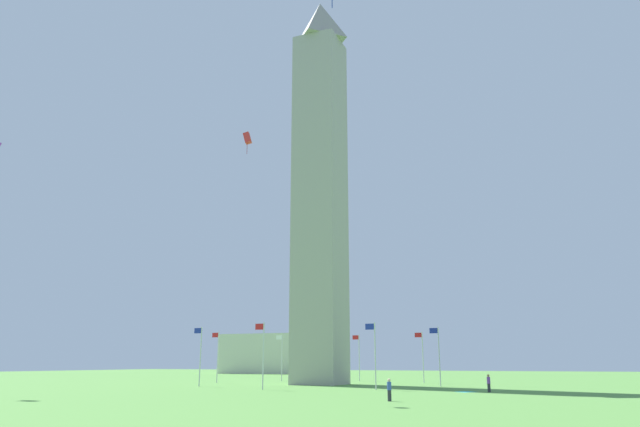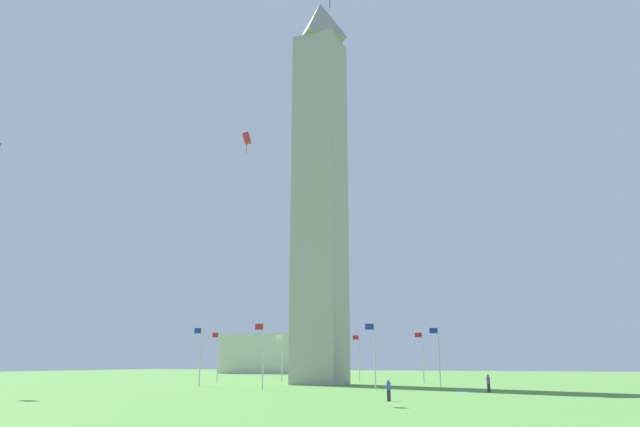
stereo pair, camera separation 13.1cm
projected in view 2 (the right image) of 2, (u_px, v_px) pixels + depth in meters
name	position (u px, v px, depth m)	size (l,w,h in m)	color
ground_plane	(320.00, 385.00, 75.59)	(260.00, 260.00, 0.00)	#548C3D
obelisk_monument	(320.00, 178.00, 82.47)	(6.15, 6.15, 55.92)	#A8A399
flagpole_n	(218.00, 354.00, 82.47)	(1.12, 0.14, 7.01)	silver
flagpole_ne	(200.00, 353.00, 70.88)	(1.12, 0.14, 7.01)	silver
flagpole_e	(263.00, 352.00, 62.63)	(1.12, 0.14, 7.01)	silver
flagpole_se	(374.00, 352.00, 62.54)	(1.12, 0.14, 7.01)	silver
flagpole_s	(439.00, 353.00, 70.67)	(1.12, 0.14, 7.01)	silver
flagpole_sw	(422.00, 354.00, 82.26)	(1.12, 0.14, 7.01)	silver
flagpole_w	(359.00, 355.00, 90.52)	(1.12, 0.14, 7.01)	silver
flagpole_nw	(282.00, 355.00, 90.61)	(1.12, 0.14, 7.01)	silver
person_purple_shirt	(488.00, 383.00, 56.74)	(0.32, 0.32, 1.68)	#2D2D38
person_blue_shirt	(389.00, 390.00, 43.75)	(0.32, 0.32, 1.64)	#2D2D38
kite_red_box	(247.00, 138.00, 54.42)	(0.93, 0.77, 2.11)	red
distant_building	(275.00, 354.00, 148.01)	(25.68, 12.66, 9.66)	beige
picnic_blanket_near_first_person	(466.00, 392.00, 57.07)	(1.80, 1.40, 0.01)	#33C6D1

